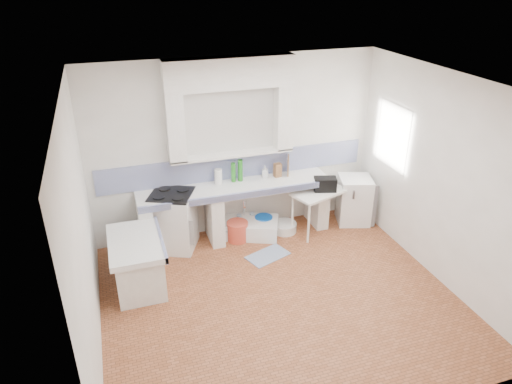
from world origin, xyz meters
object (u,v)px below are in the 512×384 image
object	(u,v)px
sink	(248,228)
side_table	(318,211)
fridge	(354,200)
stove	(174,221)

from	to	relation	value
sink	side_table	xyz separation A→B (m)	(1.12, -0.23, 0.24)
side_table	sink	bearing A→B (deg)	148.95
sink	fridge	bearing A→B (deg)	19.07
side_table	fridge	world-z (taller)	fridge
sink	side_table	bearing A→B (deg)	11.60
side_table	stove	bearing A→B (deg)	154.49
sink	fridge	world-z (taller)	fridge
sink	side_table	distance (m)	1.17
sink	side_table	size ratio (longest dim) A/B	1.13
stove	side_table	size ratio (longest dim) A/B	1.03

